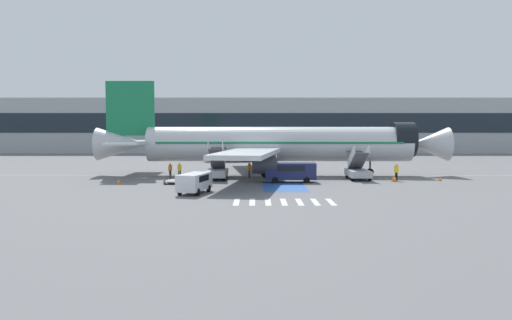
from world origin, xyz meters
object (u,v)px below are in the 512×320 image
object	(u,v)px
service_van_1	(193,181)
traffic_cone_2	(438,179)
baggage_cart	(172,181)
ground_crew_2	(168,170)
traffic_cone_0	(117,182)
fuel_tanker	(230,151)
traffic_cone_1	(392,178)
boarding_stairs_forward	(356,171)
boarding_stairs_aft	(215,170)
ground_crew_0	(394,171)
ground_crew_3	(178,169)
ground_crew_1	(248,169)
terminal_building	(233,126)
airliner	(271,144)
service_van_0	(289,171)

from	to	relation	value
service_van_1	traffic_cone_2	distance (m)	26.89
baggage_cart	ground_crew_2	xyz separation A→B (m)	(-1.29, 5.51, 0.70)
traffic_cone_0	traffic_cone_2	distance (m)	33.52
fuel_tanker	traffic_cone_1	size ratio (longest dim) A/B	14.03
ground_crew_2	boarding_stairs_forward	bearing A→B (deg)	-65.12
fuel_tanker	traffic_cone_2	bearing A→B (deg)	29.35
boarding_stairs_aft	traffic_cone_0	distance (m)	10.64
boarding_stairs_aft	traffic_cone_2	distance (m)	23.95
boarding_stairs_forward	ground_crew_0	xyz separation A→B (m)	(3.75, -1.62, 0.11)
ground_crew_0	ground_crew_3	distance (m)	23.79
boarding_stairs_aft	ground_crew_1	xyz separation A→B (m)	(3.55, 1.58, 0.00)
ground_crew_1	terminal_building	size ratio (longest dim) A/B	0.01
boarding_stairs_aft	baggage_cart	distance (m)	5.83
baggage_cart	ground_crew_0	size ratio (longest dim) A/B	1.46
ground_crew_1	airliner	bearing A→B (deg)	106.98
ground_crew_0	traffic_cone_1	size ratio (longest dim) A/B	2.68
boarding_stairs_forward	traffic_cone_1	size ratio (longest dim) A/B	7.53
boarding_stairs_aft	ground_crew_3	distance (m)	4.60
service_van_1	traffic_cone_0	bearing A→B (deg)	153.97
boarding_stairs_forward	baggage_cart	size ratio (longest dim) A/B	1.92
service_van_1	ground_crew_3	bearing A→B (deg)	118.38
traffic_cone_2	traffic_cone_1	bearing A→B (deg)	-171.73
baggage_cart	ground_crew_0	distance (m)	23.44
traffic_cone_1	boarding_stairs_aft	bearing A→B (deg)	172.41
ground_crew_1	ground_crew_3	xyz separation A→B (m)	(-7.89, -0.07, -0.05)
boarding_stairs_forward	baggage_cart	world-z (taller)	boarding_stairs_forward
baggage_cart	terminal_building	xyz separation A→B (m)	(3.51, 65.28, 5.89)
boarding_stairs_forward	service_van_0	size ratio (longest dim) A/B	1.00
boarding_stairs_forward	ground_crew_2	distance (m)	20.91
ground_crew_1	ground_crew_2	xyz separation A→B (m)	(-8.93, -0.14, -0.07)
ground_crew_1	traffic_cone_2	world-z (taller)	ground_crew_1
ground_crew_3	service_van_1	bearing A→B (deg)	86.09
ground_crew_1	traffic_cone_2	size ratio (longest dim) A/B	3.62
baggage_cart	traffic_cone_0	world-z (taller)	baggage_cart
traffic_cone_2	terminal_building	world-z (taller)	terminal_building
service_van_1	traffic_cone_0	size ratio (longest dim) A/B	8.88
ground_crew_3	traffic_cone_0	bearing A→B (deg)	32.22
fuel_tanker	service_van_0	xyz separation A→B (m)	(7.59, -31.72, -0.57)
traffic_cone_1	ground_crew_3	bearing A→B (deg)	170.15
boarding_stairs_forward	traffic_cone_0	bearing A→B (deg)	-169.15
fuel_tanker	traffic_cone_0	size ratio (longest dim) A/B	18.96
airliner	fuel_tanker	distance (m)	25.07
ground_crew_1	service_van_0	bearing A→B (deg)	14.28
traffic_cone_0	traffic_cone_1	size ratio (longest dim) A/B	0.74
service_van_0	ground_crew_2	distance (m)	13.97
ground_crew_0	ground_crew_2	xyz separation A→B (m)	(-24.60, 3.22, -0.13)
fuel_tanker	traffic_cone_2	distance (m)	38.62
ground_crew_3	fuel_tanker	bearing A→B (deg)	-117.50
service_van_1	service_van_0	bearing A→B (deg)	59.81
boarding_stairs_forward	fuel_tanker	size ratio (longest dim) A/B	0.54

